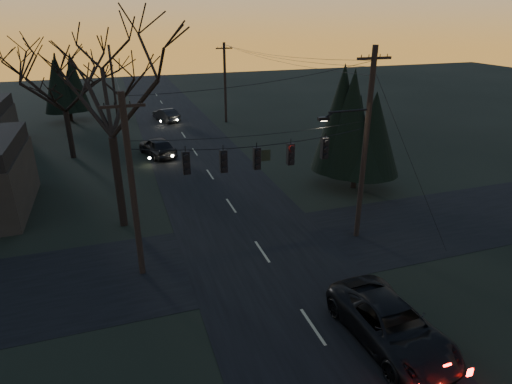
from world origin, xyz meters
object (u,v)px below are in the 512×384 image
object	(u,v)px
utility_pole_right	(356,236)
utility_pole_far_r	(226,122)
bare_tree_left	(107,97)
sedan_oncoming_b	(166,115)
utility_pole_left	(143,273)
evergreen_right	(359,127)
sedan_oncoming_a	(157,147)
utility_pole_far_l	(117,114)
suv_near	(391,325)

from	to	relation	value
utility_pole_right	utility_pole_far_r	size ratio (longest dim) A/B	1.18
bare_tree_left	sedan_oncoming_b	distance (m)	26.68
bare_tree_left	sedan_oncoming_b	xyz separation A→B (m)	(5.79, 25.18, -6.64)
utility_pole_right	utility_pole_left	xyz separation A→B (m)	(-11.50, 0.00, 0.00)
utility_pole_left	utility_pole_far_r	xyz separation A→B (m)	(11.50, 28.00, 0.00)
utility_pole_right	utility_pole_far_r	xyz separation A→B (m)	(0.00, 28.00, 0.00)
evergreen_right	sedan_oncoming_a	xyz separation A→B (m)	(-12.19, 11.66, -3.52)
utility_pole_far_l	evergreen_right	bearing A→B (deg)	-63.22
utility_pole_right	bare_tree_left	distance (m)	15.16
utility_pole_left	suv_near	world-z (taller)	utility_pole_left
utility_pole_far_r	utility_pole_far_l	world-z (taller)	utility_pole_far_r
suv_near	sedan_oncoming_b	distance (m)	38.39
utility_pole_far_l	evergreen_right	distance (m)	33.56
evergreen_right	sedan_oncoming_b	world-z (taller)	evergreen_right
sedan_oncoming_a	sedan_oncoming_b	world-z (taller)	sedan_oncoming_a
utility_pole_right	utility_pole_far_l	bearing A→B (deg)	107.72
utility_pole_far_r	bare_tree_left	distance (m)	26.64
evergreen_right	utility_pole_far_l	bearing A→B (deg)	116.78
sedan_oncoming_a	sedan_oncoming_b	bearing A→B (deg)	-117.04
utility_pole_left	sedan_oncoming_a	world-z (taller)	utility_pole_left
utility_pole_far_l	sedan_oncoming_b	size ratio (longest dim) A/B	1.87
evergreen_right	utility_pole_left	bearing A→B (deg)	-157.25
utility_pole_far_l	bare_tree_left	distance (m)	31.44
evergreen_right	suv_near	xyz separation A→B (m)	(-6.65, -13.94, -3.55)
evergreen_right	suv_near	distance (m)	15.85
utility_pole_left	utility_pole_far_r	distance (m)	30.27
utility_pole_left	evergreen_right	world-z (taller)	evergreen_right
utility_pole_left	bare_tree_left	size ratio (longest dim) A/B	0.81
bare_tree_left	utility_pole_far_r	bearing A→B (deg)	61.82
utility_pole_left	utility_pole_far_l	bearing A→B (deg)	90.00
evergreen_right	suv_near	bearing A→B (deg)	-115.50
utility_pole_far_l	suv_near	bearing A→B (deg)	-79.18
utility_pole_far_l	sedan_oncoming_b	world-z (taller)	utility_pole_far_l
utility_pole_left	bare_tree_left	world-z (taller)	bare_tree_left
utility_pole_far_l	sedan_oncoming_a	world-z (taller)	utility_pole_far_l
utility_pole_far_l	bare_tree_left	xyz separation A→B (m)	(-0.59, -30.57, 7.35)
suv_near	sedan_oncoming_b	xyz separation A→B (m)	(-3.14, 38.26, -0.08)
utility_pole_far_r	suv_near	bearing A→B (deg)	-95.06
utility_pole_far_l	suv_near	size ratio (longest dim) A/B	1.42
utility_pole_far_r	evergreen_right	size ratio (longest dim) A/B	1.14
utility_pole_far_r	bare_tree_left	world-z (taller)	bare_tree_left
utility_pole_left	sedan_oncoming_a	distance (m)	18.19
utility_pole_right	sedan_oncoming_a	xyz separation A→B (m)	(-8.70, 17.95, 0.81)
utility_pole_left	sedan_oncoming_b	distance (m)	31.06
utility_pole_left	evergreen_right	bearing A→B (deg)	22.75
utility_pole_far_r	suv_near	distance (m)	35.80
utility_pole_right	utility_pole_far_r	distance (m)	28.00
utility_pole_right	suv_near	distance (m)	8.31
sedan_oncoming_a	utility_pole_left	bearing A→B (deg)	64.83
utility_pole_far_l	suv_near	xyz separation A→B (m)	(8.34, -43.65, 0.78)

